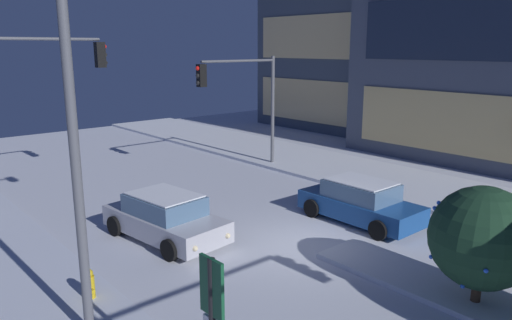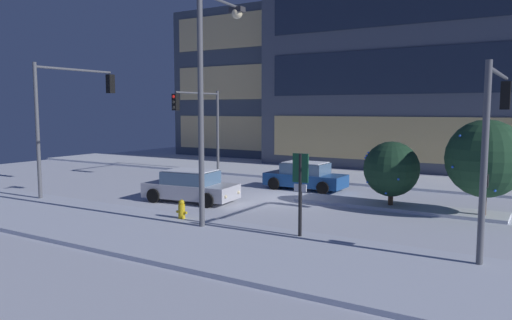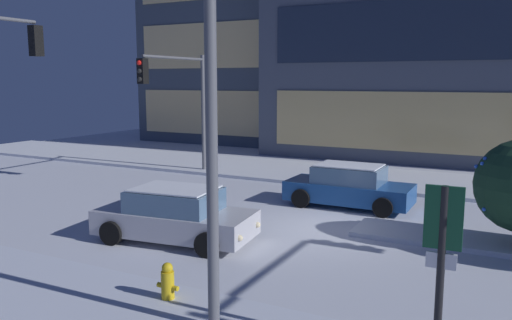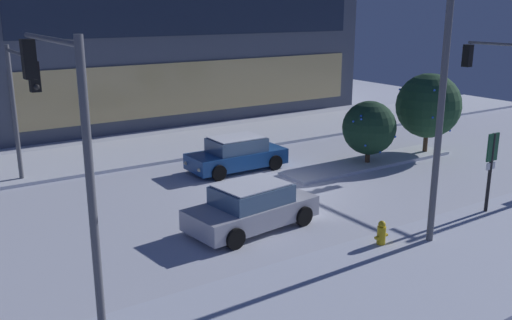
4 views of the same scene
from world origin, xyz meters
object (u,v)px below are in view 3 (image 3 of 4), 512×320
traffic_light_corner_far_left (179,91)px  car_near (175,216)px  car_far (349,187)px  fire_hydrant (168,285)px  parking_info_sign (442,254)px  street_lamp_arched (230,19)px

traffic_light_corner_far_left → car_near: bearing=34.8°
car_near → car_far: size_ratio=1.04×
fire_hydrant → parking_info_sign: 5.26m
car_far → fire_hydrant: (-0.73, -9.44, -0.29)m
car_far → parking_info_sign: (4.33, -9.44, 1.15)m
traffic_light_corner_far_left → fire_hydrant: size_ratio=6.34×
street_lamp_arched → fire_hydrant: (-1.38, -0.16, -5.02)m
parking_info_sign → fire_hydrant: bearing=88.8°
car_far → traffic_light_corner_far_left: traffic_light_corner_far_left is taller
parking_info_sign → car_far: bearing=23.5°
car_near → car_far: (3.08, 5.97, -0.00)m
fire_hydrant → traffic_light_corner_far_left: bearing=124.6°
car_near → fire_hydrant: car_near is taller
car_near → street_lamp_arched: bearing=-48.4°
traffic_light_corner_far_left → parking_info_sign: (12.61, -10.95, -2.06)m
traffic_light_corner_far_left → car_far: bearing=79.6°
car_near → street_lamp_arched: street_lamp_arched is taller
car_far → street_lamp_arched: bearing=94.0°
fire_hydrant → car_far: bearing=85.6°
street_lamp_arched → fire_hydrant: street_lamp_arched is taller
car_far → traffic_light_corner_far_left: 9.01m
traffic_light_corner_far_left → parking_info_sign: 16.83m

